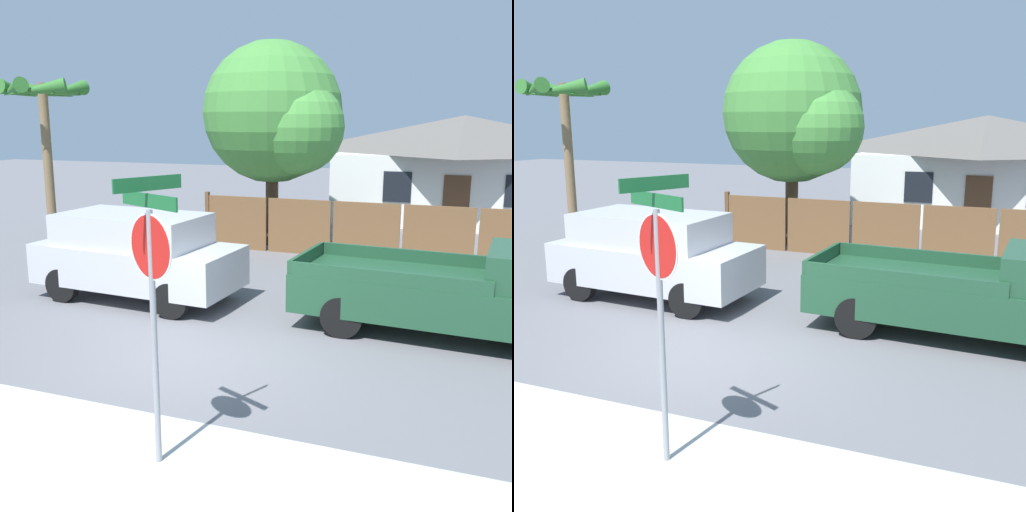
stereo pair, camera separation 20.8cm
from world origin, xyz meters
The scene contains 9 objects.
ground_plane centered at (0.00, 0.00, 0.00)m, with size 80.00×80.00×0.00m, color slate.
sidewalk_strip centered at (0.00, -3.60, 0.00)m, with size 36.00×3.20×0.01m.
wooden_fence centered at (3.31, 8.25, 0.81)m, with size 13.94×0.12×1.72m.
house centered at (3.50, 16.85, 2.10)m, with size 9.82×7.20×4.06m.
oak_tree centered at (-1.64, 9.15, 4.00)m, with size 4.47×4.26×6.23m.
palm_tree centered at (-7.98, 6.34, 4.31)m, with size 2.50×2.70×5.04m.
red_suv centered at (-2.66, 2.60, 1.02)m, with size 4.61×2.25×1.90m.
orange_pickup centered at (4.16, 2.58, 0.85)m, with size 5.68×2.39×1.72m.
stop_sign centered at (1.03, -2.98, 2.26)m, with size 0.88×0.79×3.31m.
Camera 2 is at (4.50, -8.37, 3.89)m, focal length 42.00 mm.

